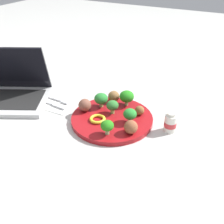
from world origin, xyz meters
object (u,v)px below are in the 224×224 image
Objects in this scene: meatball_far_rim at (131,127)px; yogurt_bottle at (170,123)px; broccoli_floret_near_rim at (112,106)px; broccoli_floret_center at (107,126)px; napkin at (54,102)px; fork at (58,99)px; laptop at (6,91)px; broccoli_floret_back_right at (101,99)px; meatball_back_right at (140,110)px; broccoli_floret_mid_right at (130,114)px; knife at (52,104)px; broccoli_floret_back_left at (127,97)px; plate at (112,119)px; pepper_ring_far_rim at (98,119)px; meatball_near_rim at (85,105)px; meatball_mid_right at (114,96)px.

meatball_far_rim is 0.13m from yogurt_bottle.
broccoli_floret_near_rim is 1.02× the size of broccoli_floret_center.
fork is (0.01, 0.02, 0.00)m from napkin.
meatball_far_rim is at bearing 1.13° from laptop.
broccoli_floret_center reaches higher than meatball_far_rim.
broccoli_floret_back_right is 0.19m from fork.
meatball_back_right is at bearing 8.95° from napkin.
broccoli_floret_mid_right reaches higher than knife.
knife is at bearing -156.90° from broccoli_floret_back_left.
knife is at bearing -171.59° from broccoli_floret_near_rim.
napkin is (-0.32, 0.00, -0.04)m from broccoli_floret_mid_right.
fork is (-0.26, -0.07, -0.04)m from broccoli_floret_back_left.
pepper_ring_far_rim is (-0.03, -0.04, 0.01)m from plate.
fork is at bearing -173.90° from meatball_back_right.
broccoli_floret_mid_right is 0.17m from meatball_near_rim.
broccoli_floret_mid_right is 0.13× the size of laptop.
meatball_near_rim is 0.12× the size of laptop.
broccoli_floret_back_right is at bearing 112.13° from pepper_ring_far_rim.
fork is at bearing 67.21° from napkin.
broccoli_floret_near_rim is 0.33× the size of knife.
broccoli_floret_center is at bearing -141.25° from yogurt_bottle.
pepper_ring_far_rim is at bearing -160.92° from yogurt_bottle.
broccoli_floret_mid_right is at bearing 3.27° from meatball_near_rim.
napkin is (-0.15, 0.01, -0.04)m from meatball_near_rim.
broccoli_floret_mid_right is 1.01× the size of broccoli_floret_near_rim.
broccoli_floret_near_rim reaches higher than pepper_ring_far_rim.
broccoli_floret_back_left is 0.39× the size of knife.
meatball_near_rim reaches higher than plate.
plate is at bearing -142.73° from meatball_back_right.
meatball_mid_right is at bearing 60.64° from meatball_near_rim.
yogurt_bottle reaches higher than napkin.
broccoli_floret_center reaches higher than meatball_back_right.
fork is at bearing 157.81° from broccoli_floret_center.
broccoli_floret_back_right reaches higher than broccoli_floret_mid_right.
laptop is at bearing -160.01° from broccoli_floret_back_left.
broccoli_floret_back_left is 0.47m from laptop.
yogurt_bottle reaches higher than broccoli_floret_near_rim.
meatball_back_right is at bearing 12.29° from knife.
broccoli_floret_back_right is 0.14× the size of laptop.
broccoli_floret_center reaches higher than plate.
meatball_far_rim reaches higher than fork.
napkin is (-0.33, -0.05, -0.03)m from meatball_back_right.
plate is 0.05m from broccoli_floret_near_rim.
broccoli_floret_mid_right is 0.15m from meatball_mid_right.
meatball_near_rim reaches higher than napkin.
broccoli_floret_center is 1.10× the size of meatball_far_rim.
broccoli_floret_back_left is at bearing 34.93° from broccoli_floret_back_right.
broccoli_floret_near_rim is 0.24m from fork.
plate is 0.25m from knife.
broccoli_floret_mid_right reaches higher than plate.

